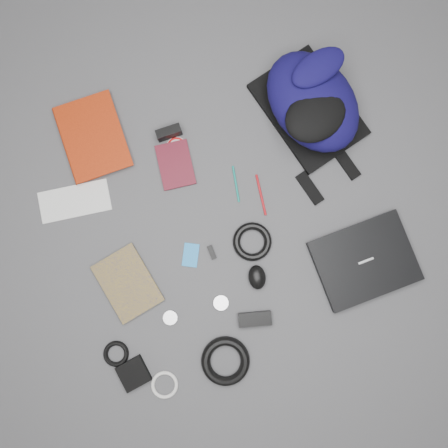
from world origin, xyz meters
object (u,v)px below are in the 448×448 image
object	(u,v)px
textbook_red	(64,147)
mouse	(257,277)
laptop	(364,261)
power_brick	(255,319)
pouch	(134,374)
compact_camera	(169,133)
dvd_case	(176,165)
backpack	(313,102)
comic_book	(107,296)

from	to	relation	value
textbook_red	mouse	size ratio (longest dim) A/B	3.43
laptop	textbook_red	xyz separation A→B (m)	(-0.90, 0.67, -0.00)
power_brick	pouch	world-z (taller)	power_brick
textbook_red	pouch	distance (m)	0.82
compact_camera	mouse	bearing A→B (deg)	-77.48
dvd_case	power_brick	distance (m)	0.60
power_brick	dvd_case	bearing A→B (deg)	112.43
textbook_red	power_brick	distance (m)	0.90
backpack	compact_camera	world-z (taller)	backpack
textbook_red	dvd_case	xyz separation A→B (m)	(0.36, -0.17, -0.01)
dvd_case	compact_camera	world-z (taller)	compact_camera
backpack	comic_book	xyz separation A→B (m)	(-0.86, -0.44, -0.08)
dvd_case	backpack	bearing A→B (deg)	9.89
laptop	mouse	world-z (taller)	mouse
compact_camera	mouse	world-z (taller)	compact_camera
backpack	textbook_red	bearing A→B (deg)	155.01
laptop	comic_book	world-z (taller)	laptop
backpack	pouch	world-z (taller)	backpack
laptop	compact_camera	bearing A→B (deg)	125.79
dvd_case	power_brick	size ratio (longest dim) A/B	1.45
laptop	power_brick	bearing A→B (deg)	-173.06
compact_camera	pouch	size ratio (longest dim) A/B	0.95
mouse	backpack	bearing A→B (deg)	65.09
dvd_case	compact_camera	bearing A→B (deg)	88.24
pouch	comic_book	bearing A→B (deg)	94.73
backpack	comic_book	bearing A→B (deg)	-170.98
power_brick	comic_book	bearing A→B (deg)	166.43
comic_book	power_brick	size ratio (longest dim) A/B	2.03
laptop	power_brick	distance (m)	0.43
pouch	power_brick	bearing A→B (deg)	8.03
laptop	pouch	distance (m)	0.88
comic_book	power_brick	xyz separation A→B (m)	(0.47, -0.21, 0.01)
backpack	mouse	distance (m)	0.63
textbook_red	compact_camera	size ratio (longest dim) A/B	3.24
textbook_red	mouse	xyz separation A→B (m)	(0.53, -0.62, 0.01)
dvd_case	pouch	xyz separation A→B (m)	(-0.33, -0.66, 0.01)
textbook_red	mouse	distance (m)	0.82
comic_book	pouch	bearing A→B (deg)	-100.33
textbook_red	dvd_case	world-z (taller)	textbook_red
dvd_case	pouch	bearing A→B (deg)	-113.60
comic_book	dvd_case	world-z (taller)	comic_book
comic_book	dvd_case	distance (m)	0.52
pouch	dvd_case	bearing A→B (deg)	63.50
textbook_red	pouch	size ratio (longest dim) A/B	3.09
backpack	textbook_red	size ratio (longest dim) A/B	1.47
backpack	compact_camera	xyz separation A→B (m)	(-0.50, 0.05, -0.06)
backpack	pouch	bearing A→B (deg)	-157.46
power_brick	pouch	size ratio (longest dim) A/B	1.21
backpack	textbook_red	distance (m)	0.88
backpack	power_brick	distance (m)	0.77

